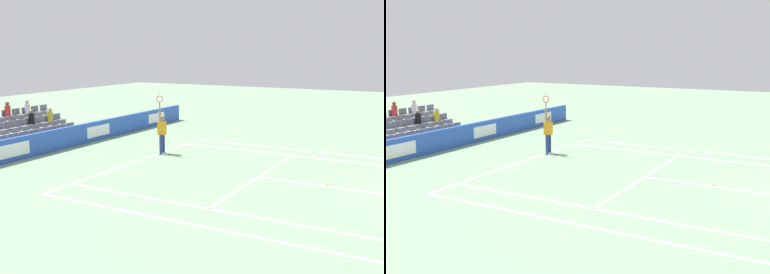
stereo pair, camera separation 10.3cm
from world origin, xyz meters
The scene contains 12 objects.
line_baseline centered at (0.00, -11.89, 0.00)m, with size 10.97×0.10×0.01m, color white.
line_service centered at (0.00, -6.40, 0.00)m, with size 8.23×0.10×0.01m, color white.
line_centre_service centered at (0.00, -3.20, 0.00)m, with size 0.10×6.40×0.01m, color white.
line_singles_sideline_left centered at (4.12, -5.95, 0.00)m, with size 0.10×11.89×0.01m, color white.
line_singles_sideline_right centered at (-4.12, -5.95, 0.00)m, with size 0.10×11.89×0.01m, color white.
line_doubles_sideline_left centered at (5.49, -5.95, 0.00)m, with size 0.10×11.89×0.01m, color white.
line_doubles_sideline_right centered at (-5.49, -5.95, 0.00)m, with size 0.10×11.89×0.01m, color white.
line_centre_mark centered at (0.00, -11.79, 0.00)m, with size 0.10×0.20×0.01m, color white.
sponsor_barrier centered at (0.00, -16.51, 0.50)m, with size 22.20×0.22×1.01m.
tennis_player centered at (-1.59, -11.70, 0.99)m, with size 0.53×0.39×2.85m.
stadium_stand centered at (-0.01, -18.83, 0.55)m, with size 4.96×2.85×2.18m.
loose_tennis_ball centered at (-0.12, -3.88, 0.03)m, with size 0.07×0.07×0.07m, color #D1E533.
Camera 2 is at (16.20, -0.18, 4.73)m, focal length 44.34 mm.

